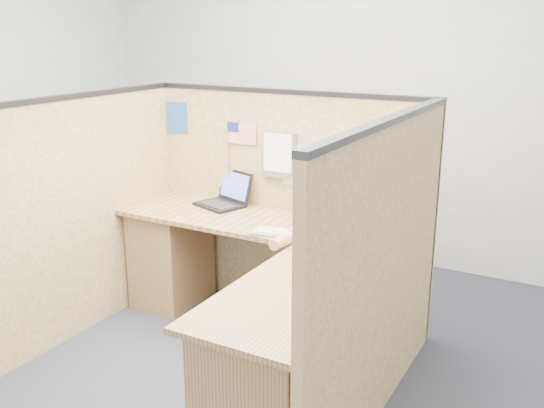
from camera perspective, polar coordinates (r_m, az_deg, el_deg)
The scene contains 13 objects.
floor at distance 3.66m, azimuth -6.40°, elevation -15.36°, with size 5.00×5.00×0.00m, color #21252F.
wall_back at distance 5.13m, azimuth 8.02°, elevation 10.37°, with size 5.00×5.00×0.00m, color #A3A6A8.
cubicle_partitions at distance 3.66m, azimuth -2.90°, elevation -2.00°, with size 2.06×1.83×1.53m.
l_desk at distance 3.59m, azimuth -1.51°, elevation -8.76°, with size 1.95×1.75×0.73m.
laptop at distance 4.22m, azimuth -4.53°, elevation 0.72°, with size 0.37×0.39×0.23m.
keyboard at distance 3.57m, azimuth 1.44°, elevation -2.86°, with size 0.44×0.21×0.03m.
mouse at distance 3.58m, azimuth 2.40°, elevation -2.68°, with size 0.10×0.06×0.04m, color silver.
hand_forearm at distance 3.47m, azimuth 1.62°, elevation -3.07°, with size 0.10×0.35×0.07m.
blue_poster at distance 4.46m, azimuth -8.88°, elevation 8.03°, with size 0.17×0.00×0.23m, color #1F4A92.
american_flag at distance 4.17m, azimuth -3.19°, elevation 6.47°, with size 0.23×0.01×0.39m.
file_holder at distance 4.01m, azimuth 0.68°, elevation 4.65°, with size 0.24×0.05×0.30m.
paper_left at distance 3.99m, azimuth 2.46°, elevation 3.67°, with size 0.22×0.00×0.28m, color white.
paper_right at distance 3.76m, azimuth 10.54°, elevation 3.19°, with size 0.22×0.00×0.28m, color white.
Camera 1 is at (1.85, -2.51, 1.91)m, focal length 40.00 mm.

